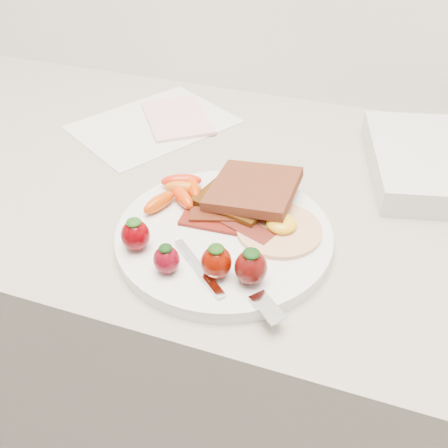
% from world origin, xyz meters
% --- Properties ---
extents(counter, '(2.00, 0.60, 0.90)m').
position_xyz_m(counter, '(0.00, 1.70, 0.45)').
color(counter, gray).
rests_on(counter, ground).
extents(plate, '(0.27, 0.27, 0.02)m').
position_xyz_m(plate, '(-0.01, 1.56, 0.91)').
color(plate, white).
rests_on(plate, counter).
extents(toast_lower, '(0.11, 0.11, 0.01)m').
position_xyz_m(toast_lower, '(-0.01, 1.63, 0.93)').
color(toast_lower, black).
rests_on(toast_lower, plate).
extents(toast_upper, '(0.11, 0.11, 0.03)m').
position_xyz_m(toast_upper, '(0.01, 1.63, 0.94)').
color(toast_upper, '#39190E').
rests_on(toast_upper, toast_lower).
extents(fried_egg, '(0.11, 0.11, 0.02)m').
position_xyz_m(fried_egg, '(0.06, 1.59, 0.92)').
color(fried_egg, beige).
rests_on(fried_egg, plate).
extents(bacon_strips, '(0.13, 0.07, 0.01)m').
position_xyz_m(bacon_strips, '(-0.01, 1.58, 0.92)').
color(bacon_strips, '#4E0606').
rests_on(bacon_strips, plate).
extents(baby_carrots, '(0.07, 0.10, 0.02)m').
position_xyz_m(baby_carrots, '(-0.09, 1.61, 0.93)').
color(baby_carrots, '#C86314').
rests_on(baby_carrots, plate).
extents(strawberries, '(0.18, 0.06, 0.04)m').
position_xyz_m(strawberries, '(-0.02, 1.49, 0.94)').
color(strawberries, '#600005').
rests_on(strawberries, plate).
extents(fork, '(0.16, 0.09, 0.00)m').
position_xyz_m(fork, '(0.03, 1.48, 0.92)').
color(fork, silver).
rests_on(fork, plate).
extents(paper_sheet, '(0.29, 0.32, 0.00)m').
position_xyz_m(paper_sheet, '(-0.22, 1.82, 0.90)').
color(paper_sheet, silver).
rests_on(paper_sheet, counter).
extents(notepad, '(0.17, 0.18, 0.01)m').
position_xyz_m(notepad, '(-0.19, 1.84, 0.91)').
color(notepad, beige).
rests_on(notepad, paper_sheet).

